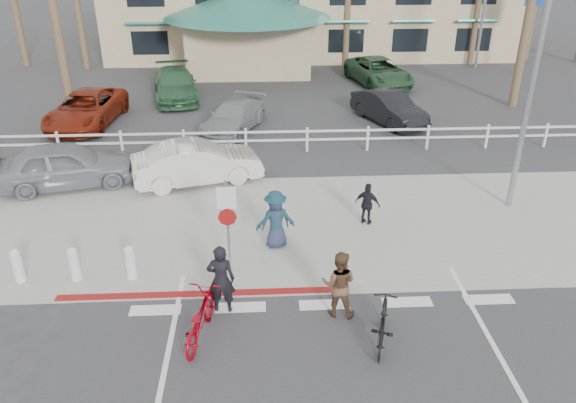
{
  "coord_description": "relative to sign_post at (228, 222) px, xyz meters",
  "views": [
    {
      "loc": [
        -1.43,
        -10.18,
        8.25
      ],
      "look_at": [
        -0.73,
        3.18,
        1.5
      ],
      "focal_mm": 35.0,
      "sensor_mm": 36.0,
      "label": 1
    }
  ],
  "objects": [
    {
      "name": "lot_car_0",
      "position": [
        -6.81,
        12.07,
        -0.72
      ],
      "size": [
        2.96,
        5.48,
        1.46
      ],
      "primitive_type": "imported",
      "rotation": [
        0.0,
        0.0,
        -0.11
      ],
      "color": "maroon",
      "rests_on": "ground"
    },
    {
      "name": "rider_black",
      "position": [
        2.58,
        -1.92,
        -0.62
      ],
      "size": [
        0.93,
        0.8,
        1.66
      ],
      "primitive_type": "imported",
      "rotation": [
        0.0,
        0.0,
        2.91
      ],
      "color": "brown",
      "rests_on": "ground"
    },
    {
      "name": "info_sign",
      "position": [
        16.3,
        19.8,
        1.35
      ],
      "size": [
        1.2,
        0.16,
        5.6
      ],
      "primitive_type": null,
      "color": "navy",
      "rests_on": "ground"
    },
    {
      "name": "parking_lot",
      "position": [
        2.3,
        15.8,
        -1.45
      ],
      "size": [
        50.0,
        16.0,
        0.01
      ],
      "primitive_type": "cube",
      "color": "#333335",
      "rests_on": "ground"
    },
    {
      "name": "pedestrian_a",
      "position": [
        1.23,
        1.21,
        -0.61
      ],
      "size": [
        1.19,
        0.82,
        1.69
      ],
      "primitive_type": "imported",
      "rotation": [
        0.0,
        0.0,
        3.33
      ],
      "color": "#143946",
      "rests_on": "ground"
    },
    {
      "name": "car_white_sedan",
      "position": [
        -1.33,
        5.63,
        -0.72
      ],
      "size": [
        4.66,
        2.64,
        1.45
      ],
      "primitive_type": "imported",
      "rotation": [
        0.0,
        0.0,
        1.84
      ],
      "color": "silver",
      "rests_on": "ground"
    },
    {
      "name": "bike_black",
      "position": [
        3.39,
        -2.99,
        -0.92
      ],
      "size": [
        0.97,
        1.84,
        1.07
      ],
      "primitive_type": "imported",
      "rotation": [
        0.0,
        0.0,
        2.86
      ],
      "color": "black",
      "rests_on": "ground"
    },
    {
      "name": "rail_fence",
      "position": [
        2.8,
        8.3,
        -0.95
      ],
      "size": [
        29.4,
        0.16,
        1.0
      ],
      "primitive_type": null,
      "color": "silver",
      "rests_on": "ground"
    },
    {
      "name": "bollard_2",
      "position": [
        -5.3,
        -0.2,
        -0.97
      ],
      "size": [
        0.26,
        0.26,
        0.95
      ],
      "primitive_type": null,
      "color": "silver",
      "rests_on": "ground"
    },
    {
      "name": "bike_path",
      "position": [
        2.3,
        -4.2,
        -1.45
      ],
      "size": [
        12.0,
        16.0,
        0.01
      ],
      "primitive_type": "cube",
      "color": "#333335",
      "rests_on": "ground"
    },
    {
      "name": "bollard_1",
      "position": [
        -3.9,
        -0.2,
        -0.97
      ],
      "size": [
        0.26,
        0.26,
        0.95
      ],
      "primitive_type": null,
      "color": "silver",
      "rests_on": "ground"
    },
    {
      "name": "cross_street",
      "position": [
        2.3,
        6.3,
        -1.45
      ],
      "size": [
        40.0,
        5.0,
        0.01
      ],
      "primitive_type": "cube",
      "color": "#333335",
      "rests_on": "ground"
    },
    {
      "name": "curb_red",
      "position": [
        -0.7,
        -1.0,
        -1.44
      ],
      "size": [
        7.0,
        0.25,
        0.02
      ],
      "primitive_type": "cube",
      "color": "maroon",
      "rests_on": "ground"
    },
    {
      "name": "rider_red",
      "position": [
        -0.11,
        -1.66,
        -0.57
      ],
      "size": [
        0.67,
        0.47,
        1.76
      ],
      "primitive_type": "imported",
      "rotation": [
        0.0,
        0.0,
        3.07
      ],
      "color": "black",
      "rests_on": "ground"
    },
    {
      "name": "ground",
      "position": [
        2.3,
        -2.2,
        -1.45
      ],
      "size": [
        140.0,
        140.0,
        0.0
      ],
      "primitive_type": "plane",
      "color": "#333335"
    },
    {
      "name": "pedestrian_b",
      "position": [
        1.24,
        1.18,
        -0.65
      ],
      "size": [
        0.87,
        0.67,
        1.59
      ],
      "primitive_type": "imported",
      "rotation": [
        0.0,
        0.0,
        3.36
      ],
      "color": "#272E4C",
      "rests_on": "ground"
    },
    {
      "name": "lot_car_4",
      "position": [
        -3.39,
        15.94,
        -0.71
      ],
      "size": [
        2.94,
        5.36,
        1.47
      ],
      "primitive_type": "imported",
      "rotation": [
        0.0,
        0.0,
        0.18
      ],
      "color": "#2D5E3A",
      "rests_on": "ground"
    },
    {
      "name": "car_red_compact",
      "position": [
        -5.79,
        5.55,
        -0.67
      ],
      "size": [
        4.9,
        2.87,
        1.57
      ],
      "primitive_type": "imported",
      "rotation": [
        0.0,
        0.0,
        1.81
      ],
      "color": "gray",
      "rests_on": "ground"
    },
    {
      "name": "sidewalk_plaza",
      "position": [
        2.3,
        2.3,
        -1.44
      ],
      "size": [
        22.0,
        7.0,
        0.01
      ],
      "primitive_type": "cube",
      "color": "gray",
      "rests_on": "ground"
    },
    {
      "name": "bike_red",
      "position": [
        -0.55,
        -2.6,
        -0.93
      ],
      "size": [
        1.06,
        2.08,
        1.04
      ],
      "primitive_type": "imported",
      "rotation": [
        0.0,
        0.0,
        2.95
      ],
      "color": "#9C010F",
      "rests_on": "ground"
    },
    {
      "name": "pedestrian_child",
      "position": [
        4.01,
        2.34,
        -0.79
      ],
      "size": [
        0.83,
        0.65,
        1.32
      ],
      "primitive_type": "imported",
      "rotation": [
        0.0,
        0.0,
        2.64
      ],
      "color": "black",
      "rests_on": "ground"
    },
    {
      "name": "lot_car_1",
      "position": [
        -0.26,
        10.97,
        -0.83
      ],
      "size": [
        3.2,
        4.62,
        1.24
      ],
      "primitive_type": "imported",
      "rotation": [
        0.0,
        0.0,
        -0.38
      ],
      "color": "gray",
      "rests_on": "ground"
    },
    {
      "name": "sign_post",
      "position": [
        0.0,
        0.0,
        0.0
      ],
      "size": [
        0.5,
        0.1,
        2.9
      ],
      "primitive_type": null,
      "color": "gray",
      "rests_on": "ground"
    },
    {
      "name": "lot_car_3",
      "position": [
        6.65,
        11.65,
        -0.76
      ],
      "size": [
        3.04,
        4.43,
        1.38
      ],
      "primitive_type": "imported",
      "rotation": [
        0.0,
        0.0,
        0.42
      ],
      "color": "black",
      "rests_on": "ground"
    },
    {
      "name": "bollard_0",
      "position": [
        -2.5,
        -0.2,
        -0.97
      ],
      "size": [
        0.26,
        0.26,
        0.95
      ],
      "primitive_type": null,
      "color": "silver",
      "rests_on": "ground"
    },
    {
      "name": "lot_car_5",
      "position": [
        7.46,
        18.12,
        -0.73
      ],
      "size": [
        3.52,
        5.57,
        1.43
      ],
      "primitive_type": "imported",
      "rotation": [
        0.0,
        0.0,
        0.24
      ],
      "color": "#284E31",
      "rests_on": "ground"
    },
    {
      "name": "streetlight_0",
      "position": [
        8.8,
        3.3,
        3.05
      ],
      "size": [
        0.6,
        2.0,
        9.0
      ],
      "primitive_type": null,
      "color": "gray",
      "rests_on": "ground"
    }
  ]
}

